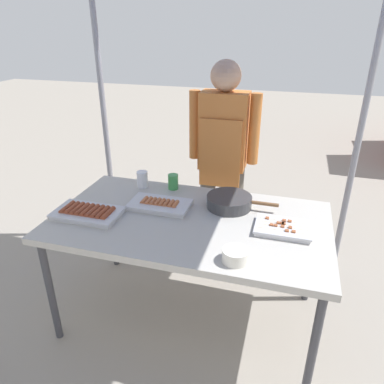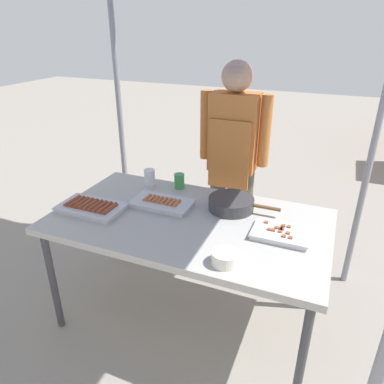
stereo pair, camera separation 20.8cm
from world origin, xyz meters
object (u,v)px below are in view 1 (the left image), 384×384
(stall_table, at_px, (190,226))
(drink_cup_near_edge, at_px, (173,182))
(condiment_bowl, at_px, (235,255))
(vendor_woman, at_px, (223,151))
(tray_pork_links, at_px, (88,212))
(tray_meat_skewers, at_px, (283,228))
(cooking_wok, at_px, (230,201))
(tray_grilled_sausages, at_px, (160,205))
(drink_cup_by_wok, at_px, (142,179))

(stall_table, height_order, drink_cup_near_edge, drink_cup_near_edge)
(condiment_bowl, bearing_deg, vendor_woman, 104.97)
(tray_pork_links, xyz_separation_m, drink_cup_near_edge, (0.36, 0.50, 0.03))
(tray_meat_skewers, bearing_deg, cooking_wok, 149.64)
(tray_grilled_sausages, xyz_separation_m, tray_pork_links, (-0.37, -0.22, 0.00))
(drink_cup_near_edge, relative_size, vendor_woman, 0.07)
(drink_cup_by_wok, bearing_deg, drink_cup_near_edge, 7.56)
(cooking_wok, distance_m, drink_cup_near_edge, 0.45)
(vendor_woman, bearing_deg, condiment_bowl, 104.97)
(tray_grilled_sausages, xyz_separation_m, vendor_woman, (0.25, 0.67, 0.16))
(tray_meat_skewers, xyz_separation_m, drink_cup_by_wok, (-0.97, 0.33, 0.04))
(vendor_woman, bearing_deg, tray_grilled_sausages, 69.32)
(cooking_wok, distance_m, drink_cup_by_wok, 0.65)
(cooking_wok, bearing_deg, drink_cup_by_wok, 168.36)
(tray_meat_skewers, bearing_deg, tray_grilled_sausages, 174.53)
(tray_grilled_sausages, xyz_separation_m, condiment_bowl, (0.54, -0.42, 0.01))
(tray_grilled_sausages, bearing_deg, drink_cup_near_edge, 91.73)
(condiment_bowl, xyz_separation_m, drink_cup_by_wok, (-0.77, 0.67, 0.02))
(cooking_wok, bearing_deg, vendor_woman, 106.28)
(cooking_wok, height_order, condiment_bowl, cooking_wok)
(vendor_woman, bearing_deg, drink_cup_near_edge, 55.90)
(cooking_wok, bearing_deg, drink_cup_near_edge, 159.27)
(tray_meat_skewers, height_order, cooking_wok, cooking_wok)
(condiment_bowl, bearing_deg, cooking_wok, 103.63)
(tray_meat_skewers, height_order, tray_pork_links, tray_pork_links)
(tray_grilled_sausages, bearing_deg, stall_table, -21.63)
(tray_grilled_sausages, height_order, drink_cup_by_wok, drink_cup_by_wok)
(tray_meat_skewers, distance_m, cooking_wok, 0.39)
(tray_meat_skewers, relative_size, vendor_woman, 0.19)
(tray_pork_links, xyz_separation_m, drink_cup_by_wok, (0.15, 0.47, 0.03))
(cooking_wok, bearing_deg, tray_grilled_sausages, -163.21)
(drink_cup_near_edge, bearing_deg, cooking_wok, -20.73)
(stall_table, xyz_separation_m, cooking_wok, (0.19, 0.21, 0.09))
(tray_grilled_sausages, xyz_separation_m, drink_cup_near_edge, (-0.01, 0.28, 0.03))
(cooking_wok, relative_size, drink_cup_by_wok, 3.88)
(stall_table, relative_size, tray_grilled_sausages, 4.27)
(condiment_bowl, bearing_deg, tray_meat_skewers, 59.74)
(stall_table, bearing_deg, cooking_wok, 47.32)
(drink_cup_near_edge, bearing_deg, tray_pork_links, -125.77)
(stall_table, distance_m, cooking_wok, 0.30)
(stall_table, relative_size, condiment_bowl, 12.27)
(condiment_bowl, relative_size, vendor_woman, 0.08)
(tray_pork_links, bearing_deg, drink_cup_near_edge, 54.23)
(drink_cup_near_edge, distance_m, vendor_woman, 0.48)
(tray_meat_skewers, bearing_deg, vendor_woman, 123.66)
(drink_cup_by_wok, xyz_separation_m, vendor_woman, (0.48, 0.42, 0.12))
(tray_pork_links, height_order, condiment_bowl, condiment_bowl)
(condiment_bowl, distance_m, drink_cup_by_wok, 1.02)
(cooking_wok, xyz_separation_m, drink_cup_near_edge, (-0.42, 0.16, 0.01))
(stall_table, relative_size, drink_cup_by_wok, 14.20)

